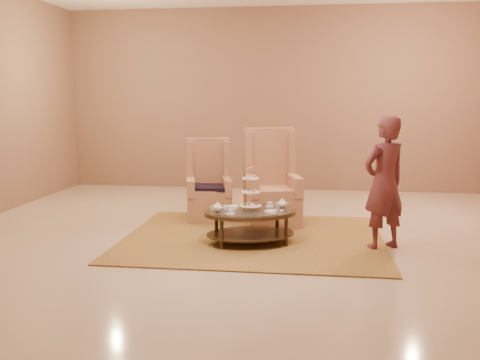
# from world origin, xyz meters

# --- Properties ---
(ground) EXTENTS (8.00, 8.00, 0.00)m
(ground) POSITION_xyz_m (0.00, 0.00, 0.00)
(ground) COLOR #C6AD93
(ground) RESTS_ON ground
(ceiling) EXTENTS (8.00, 8.00, 0.02)m
(ceiling) POSITION_xyz_m (0.00, 0.00, 0.00)
(ceiling) COLOR silver
(ceiling) RESTS_ON ground
(wall_back) EXTENTS (8.00, 0.04, 3.50)m
(wall_back) POSITION_xyz_m (0.00, 4.00, 1.75)
(wall_back) COLOR #825C47
(wall_back) RESTS_ON ground
(rug) EXTENTS (3.28, 2.73, 0.02)m
(rug) POSITION_xyz_m (0.10, 0.20, 0.01)
(rug) COLOR olive
(rug) RESTS_ON ground
(tea_table) EXTENTS (1.34, 1.12, 0.96)m
(tea_table) POSITION_xyz_m (0.09, -0.07, 0.35)
(tea_table) COLOR black
(tea_table) RESTS_ON ground
(armchair_left) EXTENTS (0.78, 0.79, 1.19)m
(armchair_left) POSITION_xyz_m (-0.69, 1.26, 0.40)
(armchair_left) COLOR #B57855
(armchair_left) RESTS_ON ground
(armchair_right) EXTENTS (0.89, 0.91, 1.36)m
(armchair_right) POSITION_xyz_m (0.25, 1.09, 0.46)
(armchair_right) COLOR #B57855
(armchair_right) RESTS_ON ground
(person) EXTENTS (0.69, 0.64, 1.59)m
(person) POSITION_xyz_m (1.67, -0.03, 0.80)
(person) COLOR #5B272C
(person) RESTS_ON ground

